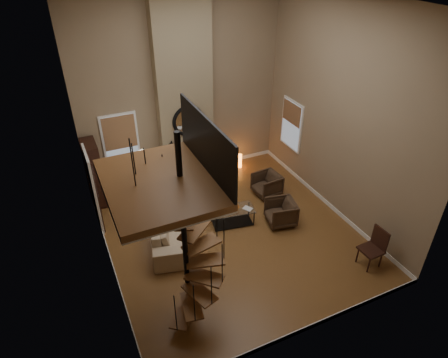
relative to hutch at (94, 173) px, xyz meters
name	(u,v)px	position (x,y,z in m)	size (l,w,h in m)	color
ground	(231,233)	(2.81, -2.79, -0.95)	(6.00, 6.50, 0.01)	olive
back_wall	(182,89)	(2.81, 0.46, 1.80)	(6.00, 0.02, 5.50)	#917A5D
front_wall	(322,221)	(2.81, -6.04, 1.80)	(6.00, 0.02, 5.50)	#917A5D
left_wall	(91,166)	(-0.19, -2.79, 1.80)	(0.02, 6.50, 5.50)	#917A5D
right_wall	(341,113)	(5.81, -2.79, 1.80)	(0.02, 6.50, 5.50)	#917A5D
ceiling	(233,0)	(2.81, -2.79, 4.54)	(6.00, 6.50, 0.01)	silver
baseboard_back	(187,171)	(2.81, 0.45, -0.89)	(6.00, 0.02, 0.12)	white
baseboard_front	(303,330)	(2.81, -6.03, -0.89)	(6.00, 0.02, 0.12)	white
baseboard_left	(113,266)	(-0.18, -2.79, -0.89)	(0.02, 6.50, 0.12)	white
baseboard_right	(326,202)	(5.80, -2.79, -0.89)	(0.02, 6.50, 0.12)	white
chimney_breast	(184,91)	(2.81, 0.27, 1.80)	(1.60, 0.38, 5.50)	#907E5E
hearth	(194,182)	(2.81, -0.22, -0.93)	(1.50, 0.60, 0.04)	black
firebox	(190,163)	(2.81, 0.07, -0.40)	(0.95, 0.02, 0.72)	black
mantel	(190,147)	(2.81, -0.01, 0.20)	(1.70, 0.18, 0.06)	white
mirror_frame	(188,121)	(2.81, 0.05, 1.00)	(0.94, 0.94, 0.10)	black
mirror_disc	(188,121)	(2.81, 0.06, 1.00)	(0.80, 0.80, 0.01)	white
vase_left	(172,145)	(2.26, 0.03, 0.35)	(0.24, 0.24, 0.25)	black
vase_right	(208,138)	(3.41, 0.03, 0.33)	(0.20, 0.20, 0.21)	#164C4E
window_back	(120,138)	(0.91, 0.43, 0.67)	(1.02, 0.06, 1.52)	white
window_right	(292,124)	(5.78, -0.79, 0.68)	(0.06, 1.02, 1.52)	white
entry_door	(94,190)	(-0.15, -0.99, 0.10)	(0.10, 1.05, 2.16)	white
loft	(165,179)	(0.76, -4.59, 2.29)	(1.70, 2.20, 1.09)	brown
spiral_stair	(186,243)	(1.03, -4.58, 0.83)	(1.47, 1.47, 4.06)	black
hutch	(94,173)	(0.00, 0.00, 0.00)	(0.39, 0.83, 1.85)	black
sofa	(171,222)	(1.44, -2.21, -0.55)	(2.68, 1.05, 0.78)	#C9B08C
armchair_near	(269,184)	(4.56, -1.68, -0.60)	(0.70, 0.72, 0.65)	#3D2B1C
armchair_far	(283,212)	(4.23, -3.00, -0.60)	(0.71, 0.73, 0.66)	#3D2B1C
coffee_table	(233,215)	(3.01, -2.48, -0.67)	(1.20, 0.74, 0.43)	silver
bowl	(232,207)	(3.01, -2.43, -0.45)	(0.37, 0.37, 0.09)	#C16622
book	(247,209)	(3.36, -2.63, -0.49)	(0.18, 0.24, 0.02)	gray
floor_lamp	(145,163)	(1.23, -0.85, 0.46)	(0.42, 0.42, 1.74)	black
accent_lamp	(240,161)	(4.48, 0.01, -0.70)	(0.13, 0.13, 0.46)	orange
side_chair	(375,246)	(5.30, -5.14, -0.42)	(0.48, 0.48, 0.99)	black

